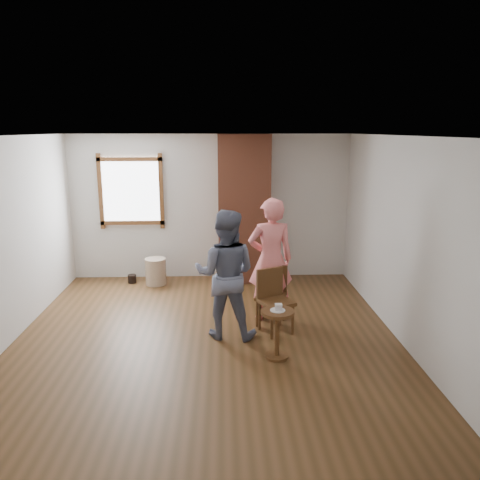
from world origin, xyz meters
name	(u,v)px	position (x,y,z in m)	size (l,w,h in m)	color
ground	(207,340)	(0.00, 0.00, 0.00)	(5.50, 5.50, 0.00)	brown
room_shell	(202,196)	(-0.06, 0.61, 1.81)	(5.04, 5.52, 2.62)	silver
brick_chimney	(244,209)	(0.60, 2.50, 1.30)	(0.90, 0.50, 2.60)	#A4563A
stoneware_crock	(156,271)	(-0.96, 2.31, 0.23)	(0.36, 0.36, 0.47)	tan
dark_pot	(132,279)	(-1.40, 2.40, 0.07)	(0.15, 0.15, 0.15)	black
dining_chair_left	(272,291)	(0.91, 0.58, 0.46)	(0.49, 0.49, 0.82)	brown
dining_chair_right	(274,297)	(0.90, 0.29, 0.48)	(0.53, 0.53, 0.85)	brown
side_table	(277,326)	(0.86, -0.49, 0.40)	(0.40, 0.40, 0.60)	brown
cake_plate	(278,310)	(0.86, -0.49, 0.60)	(0.18, 0.18, 0.01)	white
cake_slice	(279,307)	(0.87, -0.49, 0.64)	(0.08, 0.07, 0.06)	silver
man	(225,274)	(0.25, 0.16, 0.85)	(0.82, 0.64, 1.70)	#15193B
person_pink	(270,260)	(0.89, 0.70, 0.88)	(0.64, 0.42, 1.77)	#FF7F7F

